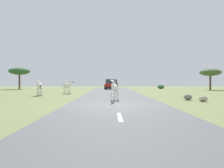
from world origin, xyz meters
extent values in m
plane|color=olive|center=(0.00, 0.00, 0.00)|extent=(90.00, 90.00, 0.00)
cube|color=#56595B|center=(0.27, 0.00, 0.03)|extent=(6.00, 64.00, 0.05)
cube|color=silver|center=(0.27, -4.00, 0.05)|extent=(0.16, 2.00, 0.01)
cube|color=silver|center=(0.27, 2.00, 0.05)|extent=(0.16, 2.00, 0.01)
cube|color=silver|center=(0.27, 8.00, 0.05)|extent=(0.16, 2.00, 0.01)
cube|color=silver|center=(0.27, 14.00, 0.05)|extent=(0.16, 2.00, 0.01)
cube|color=silver|center=(0.27, 20.00, 0.05)|extent=(0.16, 2.00, 0.01)
cube|color=silver|center=(0.27, 26.00, 0.05)|extent=(0.16, 2.00, 0.01)
ellipsoid|color=silver|center=(0.23, 2.38, 0.99)|extent=(0.69, 1.14, 0.50)
cylinder|color=silver|center=(0.01, 2.08, 0.41)|extent=(0.13, 0.13, 0.73)
cylinder|color=#28231E|center=(0.01, 2.08, 0.07)|extent=(0.15, 0.15, 0.05)
cylinder|color=silver|center=(0.27, 2.01, 0.41)|extent=(0.13, 0.13, 0.73)
cylinder|color=#28231E|center=(0.27, 2.01, 0.07)|extent=(0.15, 0.15, 0.05)
cylinder|color=silver|center=(0.20, 2.76, 0.41)|extent=(0.13, 0.13, 0.73)
cylinder|color=#28231E|center=(0.20, 2.76, 0.07)|extent=(0.15, 0.15, 0.05)
cylinder|color=silver|center=(0.46, 2.68, 0.41)|extent=(0.13, 0.13, 0.73)
cylinder|color=#28231E|center=(0.46, 2.68, 0.07)|extent=(0.15, 0.15, 0.05)
cylinder|color=silver|center=(0.10, 1.89, 1.25)|extent=(0.29, 0.42, 0.43)
cube|color=black|center=(0.10, 1.89, 1.34)|extent=(0.13, 0.35, 0.30)
ellipsoid|color=silver|center=(0.03, 1.65, 1.41)|extent=(0.31, 0.50, 0.23)
ellipsoid|color=black|center=(-0.02, 1.47, 1.39)|extent=(0.17, 0.19, 0.14)
cone|color=silver|center=(0.00, 1.78, 1.52)|extent=(0.11, 0.11, 0.14)
cone|color=silver|center=(0.13, 1.74, 1.52)|extent=(0.11, 0.11, 0.14)
cylinder|color=black|center=(0.37, 2.90, 0.89)|extent=(0.08, 0.16, 0.43)
ellipsoid|color=silver|center=(-7.05, 8.03, 1.00)|extent=(0.96, 1.21, 0.54)
cylinder|color=silver|center=(-7.11, 8.42, 0.39)|extent=(0.16, 0.16, 0.78)
cylinder|color=#28231E|center=(-7.11, 8.42, 0.03)|extent=(0.18, 0.18, 0.05)
cylinder|color=silver|center=(-7.36, 8.28, 0.39)|extent=(0.16, 0.16, 0.78)
cylinder|color=#28231E|center=(-7.36, 8.28, 0.03)|extent=(0.18, 0.18, 0.05)
cylinder|color=silver|center=(-6.74, 7.78, 0.39)|extent=(0.16, 0.16, 0.78)
cylinder|color=#28231E|center=(-6.74, 7.78, 0.03)|extent=(0.18, 0.18, 0.05)
cylinder|color=silver|center=(-6.99, 7.63, 0.39)|extent=(0.16, 0.16, 0.78)
cylinder|color=#28231E|center=(-6.99, 7.63, 0.03)|extent=(0.18, 0.18, 0.05)
cylinder|color=silver|center=(-7.32, 8.50, 1.28)|extent=(0.38, 0.46, 0.46)
cube|color=black|center=(-7.32, 8.50, 1.37)|extent=(0.22, 0.35, 0.32)
ellipsoid|color=silver|center=(-7.46, 8.73, 1.45)|extent=(0.43, 0.53, 0.25)
ellipsoid|color=black|center=(-7.56, 8.90, 1.43)|extent=(0.21, 0.22, 0.15)
cone|color=silver|center=(-7.33, 8.66, 1.57)|extent=(0.13, 0.13, 0.14)
cone|color=silver|center=(-7.46, 8.59, 1.57)|extent=(0.13, 0.13, 0.14)
cylinder|color=black|center=(-6.77, 7.53, 0.90)|extent=(0.12, 0.16, 0.46)
ellipsoid|color=silver|center=(-5.05, 11.39, 0.95)|extent=(1.13, 0.98, 0.51)
cylinder|color=silver|center=(-4.84, 11.08, 0.37)|extent=(0.15, 0.15, 0.74)
cylinder|color=#28231E|center=(-4.84, 11.08, 0.02)|extent=(0.17, 0.17, 0.05)
cylinder|color=silver|center=(-4.68, 11.30, 0.37)|extent=(0.15, 0.15, 0.74)
cylinder|color=#28231E|center=(-4.68, 11.30, 0.02)|extent=(0.17, 0.17, 0.05)
cylinder|color=silver|center=(-5.41, 11.48, 0.37)|extent=(0.15, 0.15, 0.74)
cylinder|color=#28231E|center=(-5.41, 11.48, 0.02)|extent=(0.17, 0.17, 0.05)
cylinder|color=silver|center=(-5.26, 11.71, 0.37)|extent=(0.15, 0.15, 0.74)
cylinder|color=#28231E|center=(-5.26, 11.71, 0.02)|extent=(0.17, 0.17, 0.05)
cylinder|color=silver|center=(-4.62, 11.09, 1.22)|extent=(0.43, 0.38, 0.43)
cube|color=black|center=(-4.62, 11.09, 1.31)|extent=(0.31, 0.24, 0.30)
ellipsoid|color=silver|center=(-4.42, 10.95, 1.38)|extent=(0.50, 0.43, 0.24)
ellipsoid|color=black|center=(-4.26, 10.84, 1.36)|extent=(0.21, 0.21, 0.14)
cone|color=silver|center=(-4.55, 10.96, 1.50)|extent=(0.12, 0.12, 0.14)
cone|color=silver|center=(-4.47, 11.07, 1.50)|extent=(0.12, 0.12, 0.14)
cylinder|color=black|center=(-5.49, 11.71, 0.86)|extent=(0.15, 0.12, 0.44)
cube|color=red|center=(0.07, 23.78, 0.63)|extent=(2.09, 4.31, 0.80)
cube|color=#334751|center=(0.09, 23.98, 1.41)|extent=(1.79, 2.31, 0.76)
cube|color=black|center=(-0.08, 21.63, 0.36)|extent=(1.72, 0.28, 0.24)
cylinder|color=black|center=(-0.92, 22.50, 0.39)|extent=(0.27, 0.69, 0.68)
cylinder|color=black|center=(0.88, 22.37, 0.39)|extent=(0.27, 0.69, 0.68)
cylinder|color=black|center=(-0.73, 25.19, 0.39)|extent=(0.27, 0.69, 0.68)
cylinder|color=black|center=(1.06, 25.07, 0.39)|extent=(0.27, 0.69, 0.68)
cube|color=black|center=(0.50, 29.59, 0.63)|extent=(1.91, 4.25, 0.80)
cube|color=#334751|center=(0.50, 29.39, 1.41)|extent=(1.70, 2.24, 0.76)
cube|color=black|center=(0.44, 31.75, 0.36)|extent=(1.71, 0.20, 0.24)
cylinder|color=black|center=(1.36, 30.96, 0.39)|extent=(0.24, 0.69, 0.68)
cylinder|color=black|center=(-0.44, 30.91, 0.39)|extent=(0.24, 0.69, 0.68)
cylinder|color=black|center=(1.43, 28.26, 0.39)|extent=(0.24, 0.69, 0.68)
cylinder|color=black|center=(-0.37, 28.21, 0.39)|extent=(0.24, 0.69, 0.68)
cylinder|color=brown|center=(-16.68, 25.21, 1.31)|extent=(0.31, 0.31, 2.62)
ellipsoid|color=#2D5628|center=(-16.68, 25.21, 3.26)|extent=(3.68, 3.68, 1.29)
cylinder|color=#4C3823|center=(16.67, 21.49, 1.16)|extent=(0.30, 0.30, 2.32)
ellipsoid|color=#425B2D|center=(16.67, 21.49, 2.92)|extent=(3.42, 3.42, 1.20)
ellipsoid|color=#386633|center=(9.53, 25.85, 0.38)|extent=(1.27, 1.14, 0.76)
ellipsoid|color=gray|center=(5.87, 3.49, 0.22)|extent=(0.61, 0.56, 0.44)
ellipsoid|color=#A89E8C|center=(6.48, 2.28, 0.20)|extent=(0.63, 0.49, 0.41)
camera|label=1|loc=(-0.13, -11.79, 1.45)|focal=32.23mm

